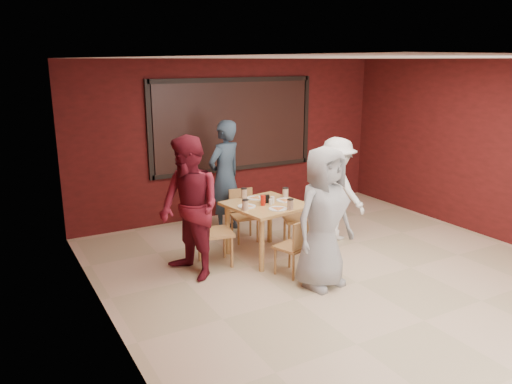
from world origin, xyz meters
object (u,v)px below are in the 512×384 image
chair_right (304,214)px  diner_back (225,177)px  diner_right (336,189)px  diner_left (190,208)px  chair_left (209,229)px  chair_back (243,212)px  dining_table (266,210)px  diner_front (324,218)px  chair_front (296,244)px

chair_right → diner_back: 1.52m
chair_right → diner_right: 0.72m
diner_right → diner_left: bearing=84.0°
chair_right → diner_left: size_ratio=0.50×
chair_left → diner_left: (-0.36, -0.21, 0.40)m
chair_back → diner_left: diner_left is taller
chair_back → diner_left: 1.63m
chair_left → diner_left: 0.58m
dining_table → diner_front: bearing=-84.4°
dining_table → chair_back: (0.04, 0.79, -0.24)m
chair_left → diner_front: (0.98, -1.28, 0.36)m
chair_back → diner_right: size_ratio=0.49×
chair_back → chair_left: (-0.90, -0.70, 0.08)m
diner_back → diner_left: bearing=29.5°
chair_left → chair_back: bearing=38.0°
chair_front → chair_right: (0.69, 0.81, 0.08)m
diner_left → chair_right: bearing=81.8°
chair_front → diner_back: size_ratio=0.42×
chair_right → diner_back: size_ratio=0.50×
chair_back → diner_front: size_ratio=0.45×
diner_front → chair_right: bearing=55.9°
dining_table → diner_back: size_ratio=0.62×
dining_table → chair_back: bearing=87.0°
diner_right → dining_table: bearing=83.1°
chair_left → diner_back: diner_back is taller
diner_front → chair_left: bearing=118.1°
dining_table → chair_back: dining_table is taller
chair_front → chair_back: bearing=88.0°
diner_front → diner_back: bearing=83.9°
chair_front → chair_left: bearing=134.0°
chair_front → diner_back: 2.15m
dining_table → chair_front: dining_table is taller
diner_right → chair_back: bearing=50.8°
chair_left → diner_front: 1.65m
chair_front → chair_right: bearing=49.5°
dining_table → diner_back: bearing=91.0°
dining_table → diner_left: size_ratio=0.61×
chair_left → diner_front: size_ratio=0.53×
chair_right → diner_back: diner_back is taller
diner_front → diner_right: bearing=37.6°
diner_back → chair_right: bearing=98.0°
chair_back → diner_left: size_ratio=0.43×
chair_right → diner_front: bearing=-114.8°
dining_table → chair_back: 0.82m
diner_front → diner_right: 1.78m
chair_right → diner_right: diner_right is taller
diner_front → diner_left: bearing=132.2°
chair_back → chair_left: 1.15m
diner_front → diner_right: (1.21, 1.30, -0.08)m
diner_front → diner_left: (-1.34, 1.06, 0.04)m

